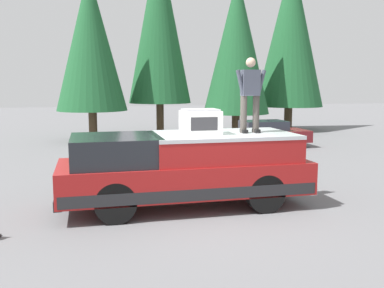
{
  "coord_description": "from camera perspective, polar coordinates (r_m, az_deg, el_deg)",
  "views": [
    {
      "loc": [
        -8.85,
        2.39,
        2.76
      ],
      "look_at": [
        0.98,
        0.01,
        1.35
      ],
      "focal_mm": 40.59,
      "sensor_mm": 36.0,
      "label": 1
    }
  ],
  "objects": [
    {
      "name": "ground_plane",
      "position": [
        9.58,
        1.46,
        -8.82
      ],
      "size": [
        90.0,
        90.0,
        0.0
      ],
      "primitive_type": "plane",
      "color": "slate"
    },
    {
      "name": "conifer_left",
      "position": [
        23.64,
        5.91,
        12.82
      ],
      "size": [
        3.53,
        3.53,
        8.43
      ],
      "color": "#4C3826",
      "rests_on": "ground"
    },
    {
      "name": "parked_car_maroon",
      "position": [
        19.18,
        9.15,
        1.31
      ],
      "size": [
        1.64,
        4.1,
        1.16
      ],
      "color": "maroon",
      "rests_on": "ground"
    },
    {
      "name": "compressor_unit",
      "position": [
        9.56,
        1.12,
        2.93
      ],
      "size": [
        0.65,
        0.84,
        0.56
      ],
      "color": "white",
      "rests_on": "pickup_truck"
    },
    {
      "name": "pickup_truck",
      "position": [
        9.75,
        -0.99,
        -3.23
      ],
      "size": [
        2.01,
        5.54,
        1.65
      ],
      "color": "maroon",
      "rests_on": "ground"
    },
    {
      "name": "person_on_truck_bed",
      "position": [
        9.95,
        7.66,
        6.66
      ],
      "size": [
        0.29,
        0.72,
        1.69
      ],
      "color": "#423D38",
      "rests_on": "pickup_truck"
    },
    {
      "name": "conifer_center_left",
      "position": [
        23.66,
        -4.34,
        15.77
      ],
      "size": [
        3.31,
        3.31,
        10.28
      ],
      "color": "#4C3826",
      "rests_on": "ground"
    },
    {
      "name": "conifer_center_right",
      "position": [
        21.62,
        -13.21,
        12.98
      ],
      "size": [
        3.36,
        3.36,
        8.03
      ],
      "color": "#4C3826",
      "rests_on": "ground"
    },
    {
      "name": "conifer_far_left",
      "position": [
        26.7,
        12.84,
        14.11
      ],
      "size": [
        3.94,
        3.94,
        10.04
      ],
      "color": "#4C3826",
      "rests_on": "ground"
    }
  ]
}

